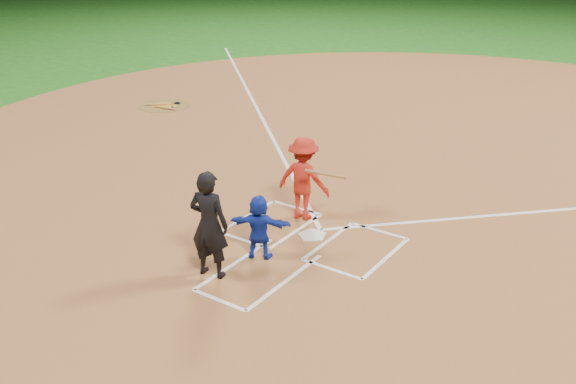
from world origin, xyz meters
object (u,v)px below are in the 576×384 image
Objects in this scene: on_deck_circle at (164,106)px; catcher at (259,227)px; umpire at (209,225)px; batter_at_plate at (303,178)px; home_plate at (312,235)px.

catcher is (8.80, -6.50, 0.60)m from on_deck_circle.
umpire reaches higher than batter_at_plate.
home_plate reaches higher than on_deck_circle.
umpire is 1.11× the size of batter_at_plate.
on_deck_circle is 0.89× the size of umpire.
umpire is (-0.31, -0.97, 0.35)m from catcher.
catcher is at bearing 75.11° from home_plate.
umpire reaches higher than catcher.
on_deck_circle is 0.99× the size of batter_at_plate.
umpire reaches higher than home_plate.
umpire is 2.83m from batter_at_plate.
umpire is at bearing -90.69° from batter_at_plate.
batter_at_plate is (0.03, 2.83, -0.09)m from umpire.
catcher is at bearing -36.46° from on_deck_circle.
umpire is at bearing 73.95° from home_plate.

